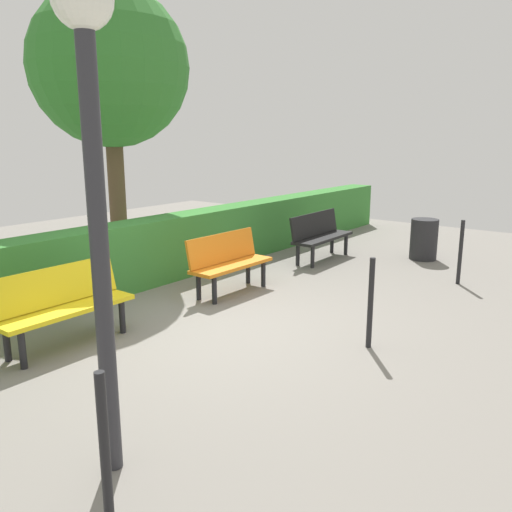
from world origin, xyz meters
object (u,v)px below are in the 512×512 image
at_px(tree_near, 110,68).
at_px(trash_bin, 424,239).
at_px(bench_yellow, 62,303).
at_px(bench_black, 320,234).
at_px(lamp_post, 91,132).
at_px(bench_orange, 228,260).

bearing_deg(tree_near, trash_bin, 131.02).
xyz_separation_m(bench_yellow, tree_near, (-2.77, -2.52, 2.85)).
distance_m(bench_black, bench_yellow, 5.23).
bearing_deg(tree_near, bench_yellow, 42.34).
bearing_deg(tree_near, lamp_post, 51.06).
xyz_separation_m(bench_yellow, trash_bin, (-6.40, 1.66, -0.10)).
height_order(tree_near, lamp_post, tree_near).
height_order(bench_yellow, lamp_post, lamp_post).
distance_m(tree_near, trash_bin, 6.28).
bearing_deg(bench_orange, trash_bin, 159.21).
relative_size(bench_black, bench_yellow, 1.05).
bearing_deg(bench_yellow, lamp_post, 64.42).
height_order(bench_orange, lamp_post, lamp_post).
xyz_separation_m(bench_orange, tree_near, (-0.15, -2.66, 2.85)).
bearing_deg(bench_yellow, tree_near, -137.67).
bearing_deg(bench_yellow, bench_orange, 176.86).
bearing_deg(trash_bin, bench_yellow, -14.52).
relative_size(bench_black, trash_bin, 2.11).
xyz_separation_m(lamp_post, trash_bin, (-7.46, -0.56, -1.90)).
height_order(lamp_post, trash_bin, lamp_post).
relative_size(bench_orange, trash_bin, 1.86).
distance_m(tree_near, lamp_post, 6.18).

